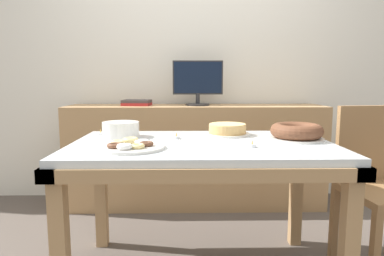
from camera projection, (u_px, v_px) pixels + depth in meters
name	position (u px, v px, depth m)	size (l,w,h in m)	color
wall_back	(195.00, 57.00, 3.16)	(8.00, 0.10, 2.60)	silver
dining_table	(202.00, 161.00, 1.84)	(1.41, 0.86, 0.76)	silver
chair	(379.00, 180.00, 1.95)	(0.46, 0.46, 0.94)	olive
sideboard	(196.00, 156.00, 2.98)	(2.18, 0.44, 0.87)	tan
computer_monitor	(198.00, 83.00, 2.89)	(0.42, 0.20, 0.38)	#262628
book_stack	(137.00, 103.00, 2.91)	(0.25, 0.20, 0.05)	maroon
cake_chocolate_round	(227.00, 130.00, 2.05)	(0.26, 0.26, 0.07)	silver
cake_golden_bundt	(297.00, 132.00, 1.89)	(0.30, 0.30, 0.09)	silver
pastry_platter	(131.00, 146.00, 1.65)	(0.32, 0.32, 0.04)	silver
plate_stack	(121.00, 130.00, 1.97)	(0.21, 0.21, 0.09)	silver
tealight_near_cakes	(176.00, 137.00, 1.92)	(0.04, 0.04, 0.04)	silver
tealight_left_edge	(252.00, 145.00, 1.67)	(0.04, 0.04, 0.04)	silver
tealight_centre	(101.00, 133.00, 2.06)	(0.04, 0.04, 0.04)	silver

